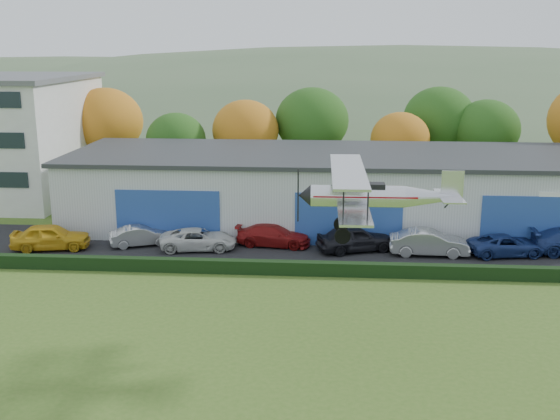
# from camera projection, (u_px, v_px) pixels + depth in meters

# --- Properties ---
(apron) EXTENTS (48.00, 9.00, 0.05)m
(apron) POSITION_uv_depth(u_px,v_px,m) (317.00, 250.00, 43.45)
(apron) COLOR black
(apron) RESTS_ON ground
(hedge) EXTENTS (46.00, 0.60, 0.80)m
(hedge) POSITION_uv_depth(u_px,v_px,m) (316.00, 268.00, 38.71)
(hedge) COLOR black
(hedge) RESTS_ON ground
(hangar) EXTENTS (40.60, 12.60, 5.30)m
(hangar) POSITION_uv_depth(u_px,v_px,m) (347.00, 188.00, 49.42)
(hangar) COLOR #B2B7BC
(hangar) RESTS_ON ground
(tree_belt) EXTENTS (75.70, 13.22, 10.12)m
(tree_belt) POSITION_uv_depth(u_px,v_px,m) (299.00, 127.00, 61.23)
(tree_belt) COLOR #3D2614
(tree_belt) RESTS_ON ground
(distant_hills) EXTENTS (430.00, 196.00, 56.00)m
(distant_hills) POSITION_uv_depth(u_px,v_px,m) (296.00, 154.00, 162.28)
(distant_hills) COLOR #4C6642
(distant_hills) RESTS_ON ground
(car_0) EXTENTS (5.21, 2.88, 1.68)m
(car_0) POSITION_uv_depth(u_px,v_px,m) (51.00, 237.00, 43.32)
(car_0) COLOR gold
(car_0) RESTS_ON apron
(car_1) EXTENTS (4.26, 2.88, 1.33)m
(car_1) POSITION_uv_depth(u_px,v_px,m) (141.00, 236.00, 44.15)
(car_1) COLOR silver
(car_1) RESTS_ON apron
(car_2) EXTENTS (5.17, 2.92, 1.36)m
(car_2) POSITION_uv_depth(u_px,v_px,m) (198.00, 239.00, 43.33)
(car_2) COLOR silver
(car_2) RESTS_ON apron
(car_3) EXTENTS (5.09, 2.58, 1.42)m
(car_3) POSITION_uv_depth(u_px,v_px,m) (274.00, 235.00, 44.13)
(car_3) COLOR maroon
(car_3) RESTS_ON apron
(car_4) EXTENTS (5.31, 3.52, 1.68)m
(car_4) POSITION_uv_depth(u_px,v_px,m) (355.00, 238.00, 42.94)
(car_4) COLOR black
(car_4) RESTS_ON apron
(car_5) EXTENTS (4.96, 1.81, 1.62)m
(car_5) POSITION_uv_depth(u_px,v_px,m) (429.00, 243.00, 42.16)
(car_5) COLOR silver
(car_5) RESTS_ON apron
(car_6) EXTENTS (5.08, 2.98, 1.33)m
(car_6) POSITION_uv_depth(u_px,v_px,m) (506.00, 245.00, 42.12)
(car_6) COLOR navy
(car_6) RESTS_ON apron
(biplane) EXTENTS (6.85, 7.79, 2.93)m
(biplane) POSITION_uv_depth(u_px,v_px,m) (372.00, 194.00, 27.87)
(biplane) COLOR silver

